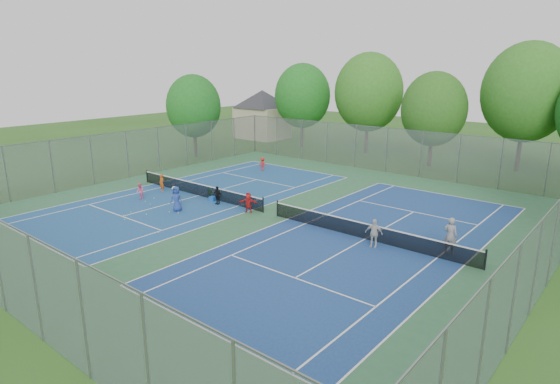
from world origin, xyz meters
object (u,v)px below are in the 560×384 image
Objects in this scene: ball_crate at (212,199)px; instructor at (450,236)px; net_right at (366,232)px; ball_hopper at (210,192)px; net_left at (198,190)px.

ball_crate is 16.59m from instructor.
ball_hopper is at bearing 177.60° from net_right.
ball_crate is 0.20× the size of instructor.
instructor is (16.53, 1.24, 0.81)m from ball_crate.
ball_crate is 1.47m from ball_hopper.
ball_hopper is 17.75m from instructor.
ball_crate is (-12.19, -0.29, -0.29)m from net_right.
net_right is 12.20m from ball_crate.
net_left is 18.37m from instructor.
net_right is 33.71× the size of ball_crate.
net_left is at bearing 3.68° from instructor.
net_left is 33.71× the size of ball_crate.
ball_crate is (1.81, -0.29, -0.29)m from net_left.
ball_crate is at bearing -178.65° from net_right.
net_right reaches higher than ball_hopper.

